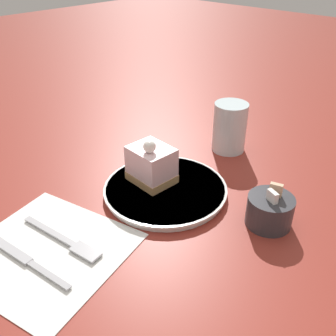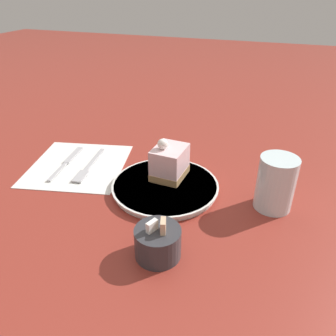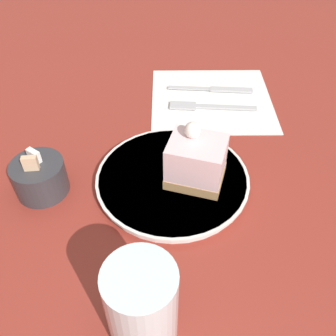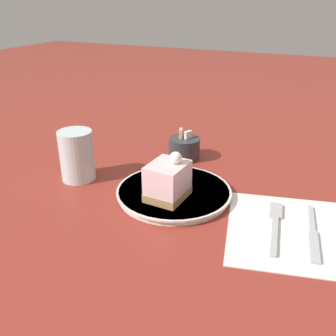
{
  "view_description": "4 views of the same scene",
  "coord_description": "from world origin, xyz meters",
  "px_view_note": "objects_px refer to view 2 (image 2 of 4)",
  "views": [
    {
      "loc": [
        0.39,
        0.35,
        0.4
      ],
      "look_at": [
        -0.02,
        -0.03,
        0.06
      ],
      "focal_mm": 40.0,
      "sensor_mm": 36.0,
      "label": 1
    },
    {
      "loc": [
        -0.22,
        0.51,
        0.39
      ],
      "look_at": [
        -0.03,
        -0.04,
        0.05
      ],
      "focal_mm": 35.0,
      "sensor_mm": 36.0,
      "label": 2
    },
    {
      "loc": [
        -0.4,
        -0.11,
        0.4
      ],
      "look_at": [
        -0.03,
        -0.03,
        0.04
      ],
      "focal_mm": 40.0,
      "sensor_mm": 36.0,
      "label": 3
    },
    {
      "loc": [
        0.24,
        -0.62,
        0.36
      ],
      "look_at": [
        -0.04,
        -0.02,
        0.05
      ],
      "focal_mm": 40.0,
      "sensor_mm": 36.0,
      "label": 4
    }
  ],
  "objects_px": {
    "cake_slice": "(169,162)",
    "sugar_bowl": "(158,242)",
    "knife": "(69,160)",
    "fork": "(88,167)",
    "plate": "(165,186)",
    "drinking_glass": "(276,183)"
  },
  "relations": [
    {
      "from": "cake_slice",
      "to": "knife",
      "type": "relative_size",
      "value": 0.55
    },
    {
      "from": "plate",
      "to": "drinking_glass",
      "type": "bearing_deg",
      "value": -176.31
    },
    {
      "from": "knife",
      "to": "drinking_glass",
      "type": "height_order",
      "value": "drinking_glass"
    },
    {
      "from": "plate",
      "to": "sugar_bowl",
      "type": "distance_m",
      "value": 0.19
    },
    {
      "from": "fork",
      "to": "sugar_bowl",
      "type": "bearing_deg",
      "value": 133.25
    },
    {
      "from": "fork",
      "to": "cake_slice",
      "type": "bearing_deg",
      "value": 175.45
    },
    {
      "from": "knife",
      "to": "sugar_bowl",
      "type": "relative_size",
      "value": 2.21
    },
    {
      "from": "cake_slice",
      "to": "sugar_bowl",
      "type": "bearing_deg",
      "value": 108.4
    },
    {
      "from": "fork",
      "to": "sugar_bowl",
      "type": "distance_m",
      "value": 0.32
    },
    {
      "from": "plate",
      "to": "knife",
      "type": "height_order",
      "value": "plate"
    },
    {
      "from": "plate",
      "to": "fork",
      "type": "height_order",
      "value": "plate"
    },
    {
      "from": "plate",
      "to": "cake_slice",
      "type": "relative_size",
      "value": 2.47
    },
    {
      "from": "fork",
      "to": "plate",
      "type": "bearing_deg",
      "value": 166.03
    },
    {
      "from": "fork",
      "to": "sugar_bowl",
      "type": "relative_size",
      "value": 2.14
    },
    {
      "from": "knife",
      "to": "sugar_bowl",
      "type": "xyz_separation_m",
      "value": [
        -0.32,
        0.22,
        0.02
      ]
    },
    {
      "from": "fork",
      "to": "knife",
      "type": "bearing_deg",
      "value": -22.95
    },
    {
      "from": "cake_slice",
      "to": "fork",
      "type": "distance_m",
      "value": 0.2
    },
    {
      "from": "plate",
      "to": "cake_slice",
      "type": "height_order",
      "value": "cake_slice"
    },
    {
      "from": "cake_slice",
      "to": "knife",
      "type": "bearing_deg",
      "value": 3.07
    },
    {
      "from": "fork",
      "to": "knife",
      "type": "distance_m",
      "value": 0.07
    },
    {
      "from": "knife",
      "to": "cake_slice",
      "type": "bearing_deg",
      "value": 170.9
    },
    {
      "from": "sugar_bowl",
      "to": "drinking_glass",
      "type": "xyz_separation_m",
      "value": [
        -0.16,
        -0.2,
        0.03
      ]
    }
  ]
}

